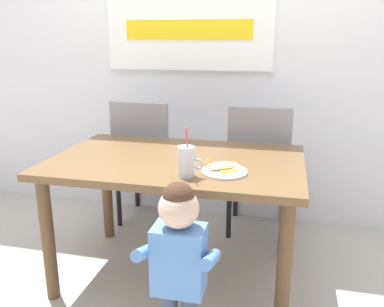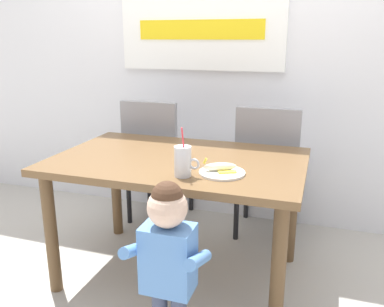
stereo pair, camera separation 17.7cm
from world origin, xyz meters
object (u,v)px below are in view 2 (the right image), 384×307
Objects in this scene: dining_table at (179,175)px; peeled_banana at (220,167)px; milk_cup at (183,163)px; snack_plate at (222,173)px; toddler_standing at (168,251)px; dining_chair_left at (156,155)px; dining_chair_right at (268,165)px.

dining_table is 7.95× the size of peeled_banana.
snack_plate is (0.17, 0.09, -0.06)m from milk_cup.
dining_table is at bearing 147.37° from snack_plate.
peeled_banana is at bearing 32.17° from milk_cup.
snack_plate is at bearing 27.87° from milk_cup.
snack_plate is 1.31× the size of peeled_banana.
dining_table is at bearing 105.96° from toddler_standing.
dining_chair_left is at bearing 122.87° from dining_table.
dining_table is 1.46× the size of dining_chair_right.
milk_cup reaches higher than snack_plate.
dining_chair_left is at bearing 115.17° from toddler_standing.
dining_chair_right is (0.84, -0.00, 0.00)m from dining_chair_left.
dining_table is 1.46× the size of dining_chair_left.
toddler_standing is at bearing -74.04° from dining_table.
snack_plate reaches higher than dining_table.
peeled_banana is at bearing -32.21° from dining_table.
dining_chair_right is (0.42, 0.65, -0.10)m from dining_table.
dining_chair_left is (-0.42, 0.65, -0.10)m from dining_table.
dining_chair_right is at bearing 79.32° from toddler_standing.
peeled_banana is (-0.13, -0.83, 0.23)m from dining_chair_right.
dining_chair_right is 0.88m from snack_plate.
dining_chair_left is 1.12m from peeled_banana.
toddler_standing is (0.18, -0.63, -0.12)m from dining_table.
dining_table is 0.37m from snack_plate.
milk_cup reaches higher than dining_chair_left.
dining_chair_left is 1.12m from milk_cup.
milk_cup is 1.09× the size of snack_plate.
toddler_standing is 4.77× the size of peeled_banana.
snack_plate is (0.30, -0.19, 0.11)m from dining_table.
dining_chair_right reaches higher than toddler_standing.
dining_table is 1.67× the size of toddler_standing.
snack_plate is at bearing -42.08° from peeled_banana.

